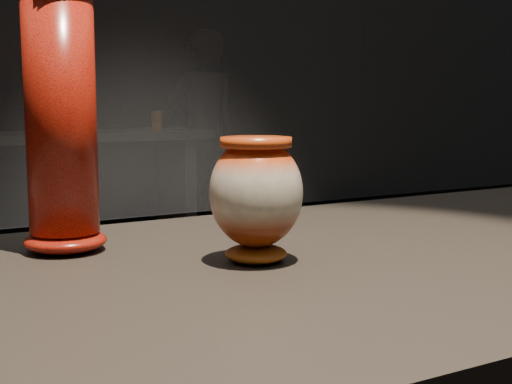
% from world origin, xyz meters
% --- Properties ---
extents(main_vase, '(0.14, 0.14, 0.17)m').
position_xyz_m(main_vase, '(-0.08, 0.02, 0.99)').
color(main_vase, maroon).
rests_on(main_vase, display_plinth).
extents(tall_vase, '(0.13, 0.13, 0.38)m').
position_xyz_m(tall_vase, '(-0.29, 0.22, 1.08)').
color(tall_vase, '#B0220B').
rests_on(tall_vase, display_plinth).
extents(back_shelf, '(2.00, 0.60, 0.90)m').
position_xyz_m(back_shelf, '(0.48, 3.57, 0.64)').
color(back_shelf, black).
rests_on(back_shelf, ground).
extents(back_vase_mid, '(0.24, 0.24, 0.21)m').
position_xyz_m(back_vase_mid, '(0.47, 3.56, 1.01)').
color(back_vase_mid, maroon).
rests_on(back_vase_mid, back_shelf).
extents(back_vase_right, '(0.07, 0.07, 0.12)m').
position_xyz_m(back_vase_right, '(1.20, 3.55, 0.96)').
color(back_vase_right, brown).
rests_on(back_vase_right, back_shelf).
extents(visitor, '(0.61, 0.42, 1.63)m').
position_xyz_m(visitor, '(1.86, 4.25, 0.81)').
color(visitor, black).
rests_on(visitor, ground).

